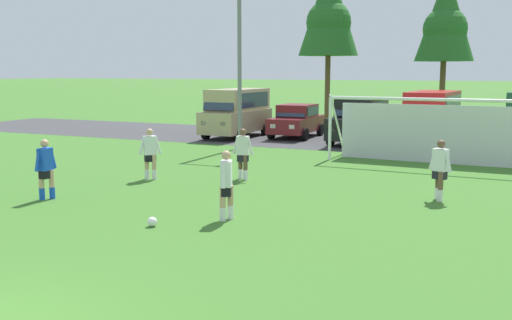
# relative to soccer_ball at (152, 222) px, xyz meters

# --- Properties ---
(ground_plane) EXTENTS (400.00, 400.00, 0.00)m
(ground_plane) POSITION_rel_soccer_ball_xyz_m (0.82, 9.30, -0.11)
(ground_plane) COLOR #3D7028
(parking_lot_strip) EXTENTS (52.00, 8.40, 0.01)m
(parking_lot_strip) POSITION_rel_soccer_ball_xyz_m (0.82, 17.78, -0.11)
(parking_lot_strip) COLOR #3D3D3F
(parking_lot_strip) RESTS_ON ground
(soccer_ball) EXTENTS (0.22, 0.22, 0.22)m
(soccer_ball) POSITION_rel_soccer_ball_xyz_m (0.00, 0.00, 0.00)
(soccer_ball) COLOR white
(soccer_ball) RESTS_ON ground
(soccer_goal) EXTENTS (7.48, 2.21, 2.57)m
(soccer_goal) POSITION_rel_soccer_ball_xyz_m (4.35, 11.84, 1.18)
(soccer_goal) COLOR white
(soccer_goal) RESTS_ON ground
(player_striker_near) EXTENTS (0.31, 0.74, 1.64)m
(player_striker_near) POSITION_rel_soccer_ball_xyz_m (-4.22, 1.19, 0.71)
(player_striker_near) COLOR tan
(player_striker_near) RESTS_ON ground
(player_midfield_center) EXTENTS (0.75, 0.31, 1.64)m
(player_midfield_center) POSITION_rel_soccer_ball_xyz_m (-0.63, 6.02, 0.71)
(player_midfield_center) COLOR brown
(player_midfield_center) RESTS_ON ground
(player_defender_far) EXTENTS (0.60, 0.56, 1.64)m
(player_defender_far) POSITION_rel_soccer_ball_xyz_m (-3.34, 4.81, 0.71)
(player_defender_far) COLOR tan
(player_defender_far) RESTS_ON ground
(player_winger_left) EXTENTS (0.36, 0.74, 1.64)m
(player_winger_left) POSITION_rel_soccer_ball_xyz_m (1.25, 1.22, 0.71)
(player_winger_left) COLOR tan
(player_winger_left) RESTS_ON ground
(player_winger_right) EXTENTS (0.67, 0.46, 1.64)m
(player_winger_right) POSITION_rel_soccer_ball_xyz_m (5.51, 5.44, 0.71)
(player_winger_right) COLOR brown
(player_winger_right) RESTS_ON ground
(parked_car_slot_far_left) EXTENTS (2.29, 4.85, 2.52)m
(parked_car_slot_far_left) POSITION_rel_soccer_ball_xyz_m (-6.13, 16.80, 1.23)
(parked_car_slot_far_left) COLOR tan
(parked_car_slot_far_left) RESTS_ON ground
(parked_car_slot_left) EXTENTS (2.09, 4.23, 1.72)m
(parked_car_slot_left) POSITION_rel_soccer_ball_xyz_m (-3.22, 18.00, 0.77)
(parked_car_slot_left) COLOR maroon
(parked_car_slot_left) RESTS_ON ground
(parked_car_slot_center_left) EXTENTS (2.36, 4.71, 2.16)m
(parked_car_slot_center_left) POSITION_rel_soccer_ball_xyz_m (0.49, 16.75, 1.00)
(parked_car_slot_center_left) COLOR black
(parked_car_slot_center_left) RESTS_ON ground
(parked_car_slot_center) EXTENTS (2.46, 4.93, 2.52)m
(parked_car_slot_center) POSITION_rel_soccer_ball_xyz_m (3.70, 17.27, 1.23)
(parked_car_slot_center) COLOR red
(parked_car_slot_center) RESTS_ON ground
(tree_left_edge) EXTENTS (4.05, 4.05, 10.79)m
(tree_left_edge) POSITION_rel_soccer_ball_xyz_m (-4.73, 28.09, 7.31)
(tree_left_edge) COLOR brown
(tree_left_edge) RESTS_ON ground
(tree_mid_left) EXTENTS (3.66, 3.66, 9.77)m
(tree_mid_left) POSITION_rel_soccer_ball_xyz_m (2.80, 28.47, 6.60)
(tree_mid_left) COLOR brown
(tree_mid_left) RESTS_ON ground
(street_lamp) EXTENTS (2.00, 0.32, 7.25)m
(street_lamp) POSITION_rel_soccer_ball_xyz_m (-3.85, 12.81, 3.65)
(street_lamp) COLOR slate
(street_lamp) RESTS_ON ground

